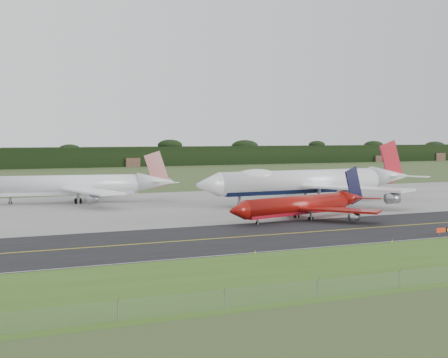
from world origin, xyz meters
TOP-DOWN VIEW (x-y plane):
  - ground at (0.00, 0.00)m, footprint 600.00×600.00m
  - grass_verge at (0.00, -35.00)m, footprint 400.00×30.00m
  - taxiway at (0.00, -4.00)m, footprint 400.00×32.00m
  - apron at (0.00, 51.00)m, footprint 400.00×78.00m
  - taxiway_centreline at (0.00, -4.00)m, footprint 400.00×0.40m
  - taxiway_edge_line at (0.00, -19.50)m, footprint 400.00×0.25m
  - horizon_treeline at (0.00, 273.76)m, footprint 700.00×25.00m
  - jet_ba_747 at (22.53, 42.74)m, footprint 70.79×58.63m
  - jet_red_737 at (4.03, 13.47)m, footprint 42.47×33.89m
  - jet_star_tail at (-37.90, 68.89)m, footprint 55.81×46.18m
  - taxiway_sign at (17.13, -18.00)m, footprint 4.63×0.30m
  - edge_marker_left at (-24.82, -20.50)m, footprint 0.16×0.16m
  - edge_marker_center at (2.52, -20.50)m, footprint 0.16×0.16m

SIDE VIEW (x-z plane):
  - ground at x=0.00m, z-range 0.00..0.00m
  - grass_verge at x=0.00m, z-range 0.00..0.01m
  - apron at x=0.00m, z-range 0.00..0.01m
  - taxiway at x=0.00m, z-range 0.00..0.02m
  - taxiway_centreline at x=0.00m, z-range 0.03..0.03m
  - taxiway_edge_line at x=0.00m, z-range 0.03..0.03m
  - edge_marker_left at x=-24.82m, z-range 0.00..0.50m
  - edge_marker_center at x=2.52m, z-range 0.00..0.50m
  - taxiway_sign at x=17.13m, z-range 0.32..1.86m
  - jet_red_737 at x=4.03m, z-range -2.60..9.03m
  - jet_star_tail at x=-37.90m, z-range -2.46..12.29m
  - horizon_treeline at x=0.00m, z-range -0.53..11.47m
  - jet_ba_747 at x=22.53m, z-range -2.84..14.96m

